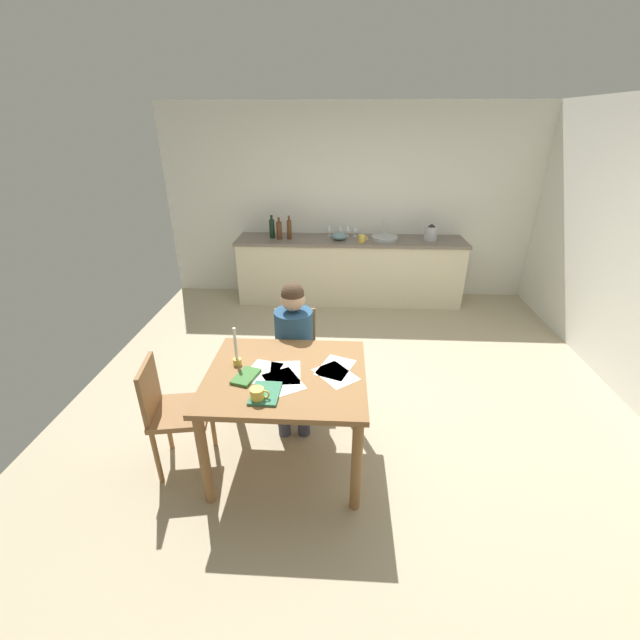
{
  "coord_description": "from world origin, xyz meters",
  "views": [
    {
      "loc": [
        -0.12,
        -3.28,
        2.35
      ],
      "look_at": [
        -0.29,
        -0.22,
        0.85
      ],
      "focal_mm": 22.91,
      "sensor_mm": 36.0,
      "label": 1
    }
  ],
  "objects_px": {
    "wine_glass_back_right": "(329,228)",
    "teacup_on_counter": "(362,238)",
    "book_magazine": "(246,376)",
    "bottle_wine_red": "(289,229)",
    "mixing_bowl": "(339,236)",
    "chair_at_table": "(295,354)",
    "person_seated": "(294,344)",
    "wine_glass_near_sink": "(355,228)",
    "bottle_oil": "(272,228)",
    "candlestick": "(237,355)",
    "chair_side_empty": "(172,410)",
    "coffee_mug": "(258,395)",
    "dining_table": "(286,387)",
    "wine_glass_by_kettle": "(347,228)",
    "stovetop_kettle": "(431,233)",
    "wine_glass_back_left": "(340,228)",
    "sink_unit": "(384,238)",
    "bottle_vinegar": "(279,230)",
    "book_cookery": "(265,393)"
  },
  "relations": [
    {
      "from": "mixing_bowl",
      "to": "teacup_on_counter",
      "type": "bearing_deg",
      "value": -18.07
    },
    {
      "from": "coffee_mug",
      "to": "bottle_vinegar",
      "type": "relative_size",
      "value": 0.43
    },
    {
      "from": "coffee_mug",
      "to": "candlestick",
      "type": "bearing_deg",
      "value": 119.25
    },
    {
      "from": "sink_unit",
      "to": "chair_side_empty",
      "type": "bearing_deg",
      "value": -118.4
    },
    {
      "from": "mixing_bowl",
      "to": "wine_glass_near_sink",
      "type": "bearing_deg",
      "value": 43.06
    },
    {
      "from": "person_seated",
      "to": "bottle_wine_red",
      "type": "relative_size",
      "value": 3.82
    },
    {
      "from": "wine_glass_back_right",
      "to": "chair_at_table",
      "type": "bearing_deg",
      "value": -94.66
    },
    {
      "from": "person_seated",
      "to": "mixing_bowl",
      "type": "relative_size",
      "value": 5.79
    },
    {
      "from": "coffee_mug",
      "to": "bottle_vinegar",
      "type": "xyz_separation_m",
      "value": [
        -0.35,
        3.42,
        0.2
      ]
    },
    {
      "from": "person_seated",
      "to": "wine_glass_back_right",
      "type": "relative_size",
      "value": 7.76
    },
    {
      "from": "dining_table",
      "to": "chair_side_empty",
      "type": "relative_size",
      "value": 1.25
    },
    {
      "from": "stovetop_kettle",
      "to": "person_seated",
      "type": "bearing_deg",
      "value": -121.43
    },
    {
      "from": "mixing_bowl",
      "to": "chair_side_empty",
      "type": "bearing_deg",
      "value": -109.68
    },
    {
      "from": "dining_table",
      "to": "chair_at_table",
      "type": "height_order",
      "value": "chair_at_table"
    },
    {
      "from": "bottle_wine_red",
      "to": "teacup_on_counter",
      "type": "relative_size",
      "value": 2.48
    },
    {
      "from": "book_magazine",
      "to": "wine_glass_back_left",
      "type": "xyz_separation_m",
      "value": [
        0.6,
        3.38,
        0.22
      ]
    },
    {
      "from": "book_magazine",
      "to": "bottle_wine_red",
      "type": "bearing_deg",
      "value": 107.64
    },
    {
      "from": "wine_glass_back_right",
      "to": "teacup_on_counter",
      "type": "distance_m",
      "value": 0.54
    },
    {
      "from": "candlestick",
      "to": "bottle_vinegar",
      "type": "distance_m",
      "value": 3.02
    },
    {
      "from": "bottle_wine_red",
      "to": "wine_glass_by_kettle",
      "type": "bearing_deg",
      "value": 13.51
    },
    {
      "from": "dining_table",
      "to": "stovetop_kettle",
      "type": "distance_m",
      "value": 3.54
    },
    {
      "from": "coffee_mug",
      "to": "chair_side_empty",
      "type": "bearing_deg",
      "value": 162.35
    },
    {
      "from": "candlestick",
      "to": "wine_glass_back_left",
      "type": "distance_m",
      "value": 3.29
    },
    {
      "from": "book_magazine",
      "to": "mixing_bowl",
      "type": "height_order",
      "value": "mixing_bowl"
    },
    {
      "from": "chair_side_empty",
      "to": "bottle_vinegar",
      "type": "distance_m",
      "value": 3.26
    },
    {
      "from": "person_seated",
      "to": "wine_glass_near_sink",
      "type": "relative_size",
      "value": 7.76
    },
    {
      "from": "candlestick",
      "to": "chair_side_empty",
      "type": "bearing_deg",
      "value": -157.48
    },
    {
      "from": "bottle_wine_red",
      "to": "dining_table",
      "type": "bearing_deg",
      "value": -83.6
    },
    {
      "from": "sink_unit",
      "to": "teacup_on_counter",
      "type": "relative_size",
      "value": 2.85
    },
    {
      "from": "stovetop_kettle",
      "to": "bottle_wine_red",
      "type": "bearing_deg",
      "value": -178.79
    },
    {
      "from": "bottle_oil",
      "to": "wine_glass_back_left",
      "type": "distance_m",
      "value": 0.94
    },
    {
      "from": "wine_glass_by_kettle",
      "to": "teacup_on_counter",
      "type": "relative_size",
      "value": 1.22
    },
    {
      "from": "chair_at_table",
      "to": "chair_side_empty",
      "type": "xyz_separation_m",
      "value": [
        -0.79,
        -0.82,
        0.0
      ]
    },
    {
      "from": "chair_side_empty",
      "to": "wine_glass_near_sink",
      "type": "xyz_separation_m",
      "value": [
        1.36,
        3.4,
        0.51
      ]
    },
    {
      "from": "coffee_mug",
      "to": "bottle_wine_red",
      "type": "xyz_separation_m",
      "value": [
        -0.22,
        3.43,
        0.21
      ]
    },
    {
      "from": "bottle_vinegar",
      "to": "wine_glass_near_sink",
      "type": "bearing_deg",
      "value": 11.25
    },
    {
      "from": "person_seated",
      "to": "wine_glass_near_sink",
      "type": "distance_m",
      "value": 2.8
    },
    {
      "from": "candlestick",
      "to": "wine_glass_back_right",
      "type": "xyz_separation_m",
      "value": [
        0.55,
        3.22,
        0.15
      ]
    },
    {
      "from": "bottle_oil",
      "to": "candlestick",
      "type": "bearing_deg",
      "value": -85.67
    },
    {
      "from": "chair_at_table",
      "to": "dining_table",
      "type": "bearing_deg",
      "value": -88.32
    },
    {
      "from": "wine_glass_near_sink",
      "to": "dining_table",
      "type": "bearing_deg",
      "value": -99.39
    },
    {
      "from": "book_magazine",
      "to": "sink_unit",
      "type": "xyz_separation_m",
      "value": [
        1.21,
        3.23,
        0.14
      ]
    },
    {
      "from": "mixing_bowl",
      "to": "wine_glass_by_kettle",
      "type": "xyz_separation_m",
      "value": [
        0.11,
        0.2,
        0.06
      ]
    },
    {
      "from": "wine_glass_near_sink",
      "to": "wine_glass_back_right",
      "type": "relative_size",
      "value": 1.0
    },
    {
      "from": "mixing_bowl",
      "to": "chair_at_table",
      "type": "bearing_deg",
      "value": -98.43
    },
    {
      "from": "book_cookery",
      "to": "wine_glass_back_right",
      "type": "height_order",
      "value": "wine_glass_back_right"
    },
    {
      "from": "bottle_oil",
      "to": "bottle_wine_red",
      "type": "height_order",
      "value": "bottle_wine_red"
    },
    {
      "from": "teacup_on_counter",
      "to": "mixing_bowl",
      "type": "bearing_deg",
      "value": 161.93
    },
    {
      "from": "wine_glass_near_sink",
      "to": "coffee_mug",
      "type": "bearing_deg",
      "value": -100.64
    },
    {
      "from": "candlestick",
      "to": "sink_unit",
      "type": "height_order",
      "value": "sink_unit"
    }
  ]
}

